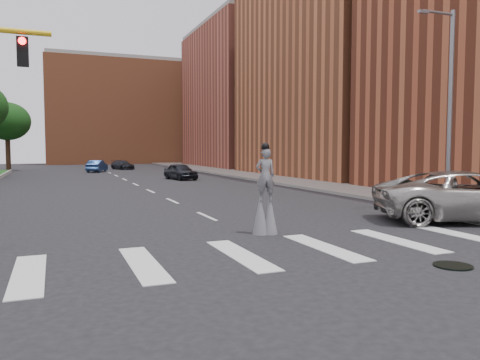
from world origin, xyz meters
TOP-DOWN VIEW (x-y plane):
  - ground_plane at (0.00, 0.00)m, footprint 160.00×160.00m
  - sidewalk_right at (12.50, 25.00)m, footprint 5.00×90.00m
  - manhole at (3.00, -2.00)m, footprint 0.90×0.90m
  - building_mid at (22.00, 30.00)m, footprint 16.00×22.00m
  - building_far at (22.00, 54.00)m, footprint 16.00×22.00m
  - building_backdrop at (6.00, 78.00)m, footprint 26.00×14.00m
  - streetlight at (10.90, 6.00)m, footprint 2.05×0.20m
  - stilt_performer at (0.58, 3.49)m, footprint 0.83×0.58m
  - suv_crossing at (9.00, 3.00)m, footprint 7.72×5.77m
  - car_near at (4.62, 30.09)m, footprint 2.51×4.49m
  - car_mid at (-1.16, 46.07)m, footprint 2.81×4.39m
  - car_far at (2.46, 51.41)m, footprint 3.00×4.36m
  - tree_7 at (-10.88, 52.18)m, footprint 5.35×5.35m

SIDE VIEW (x-z plane):
  - ground_plane at x=0.00m, z-range 0.00..0.00m
  - manhole at x=3.00m, z-range 0.00..0.04m
  - sidewalk_right at x=12.50m, z-range 0.00..0.18m
  - car_far at x=2.46m, z-range 0.00..1.17m
  - car_mid at x=-1.16m, z-range 0.00..1.37m
  - car_near at x=4.62m, z-range 0.00..1.44m
  - suv_crossing at x=9.00m, z-range 0.00..1.95m
  - stilt_performer at x=0.58m, z-range -0.31..2.69m
  - streetlight at x=10.90m, z-range 0.40..9.40m
  - tree_7 at x=-10.88m, z-range 1.81..10.06m
  - building_backdrop at x=6.00m, z-range 0.00..18.00m
  - building_far at x=22.00m, z-range 0.00..20.00m
  - building_mid at x=22.00m, z-range 0.00..24.00m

